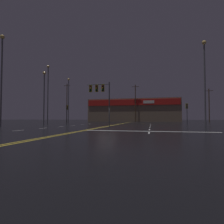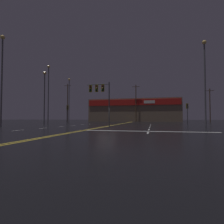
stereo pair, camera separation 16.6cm
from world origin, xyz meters
The scene contains 12 objects.
ground_plane centered at (0.00, 0.00, 0.00)m, with size 200.00×200.00×0.00m, color black.
road_markings centered at (1.15, -1.54, 0.00)m, with size 16.55×60.00×0.01m.
traffic_signal_median centered at (-1.11, 0.71, 4.67)m, with size 3.18×0.36×5.97m.
traffic_signal_corner_northeast centered at (12.23, 12.80, 2.83)m, with size 0.42×0.36×3.85m.
traffic_signal_corner_northwest centered at (-11.99, 12.28, 2.85)m, with size 0.42×0.36×3.88m.
streetlight_near_left centered at (-13.22, 5.89, 6.10)m, with size 0.56×0.56×9.58m.
streetlight_near_right centered at (12.83, 3.52, 7.23)m, with size 0.56×0.56×11.67m.
streetlight_median_approach centered at (-15.61, 20.14, 7.23)m, with size 0.56×0.56×11.65m.
streetlight_far_left centered at (-13.68, -2.88, 7.56)m, with size 0.56×0.56×12.27m.
streetlight_far_right centered at (-15.17, 10.08, 7.49)m, with size 0.56×0.56×12.14m.
building_backdrop centered at (0.00, 36.00, 3.60)m, with size 28.57×10.23×7.18m.
utility_pole_row centered at (-1.67, 30.38, 5.74)m, with size 44.77×0.26×12.42m.
Camera 2 is at (5.92, -22.04, 1.07)m, focal length 28.00 mm.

